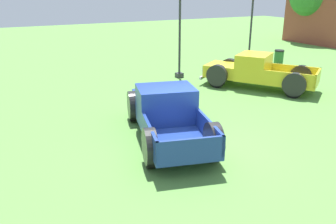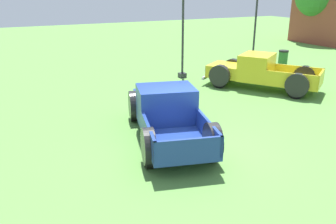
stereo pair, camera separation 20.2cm
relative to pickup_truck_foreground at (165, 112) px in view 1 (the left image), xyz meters
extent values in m
plane|color=#5B9342|center=(1.29, 0.13, -0.77)|extent=(80.00, 80.00, 0.00)
cube|color=navy|center=(-1.37, 0.38, -0.08)|extent=(1.96, 1.98, 0.58)
cube|color=silver|center=(-2.16, 0.60, -0.08)|extent=(0.45, 1.42, 0.49)
sphere|color=silver|center=(-2.31, -0.03, -0.05)|extent=(0.21, 0.21, 0.21)
sphere|color=silver|center=(-1.96, 1.21, -0.05)|extent=(0.21, 0.21, 0.21)
cube|color=navy|center=(0.06, -0.02, 0.24)|extent=(1.80, 2.08, 1.22)
cube|color=#8C9EA8|center=(-0.56, 0.15, 0.51)|extent=(0.45, 1.49, 0.54)
cube|color=navy|center=(1.80, -0.50, -0.32)|extent=(2.62, 2.30, 0.11)
cube|color=navy|center=(1.58, -1.31, 0.03)|extent=(2.17, 0.68, 0.58)
cube|color=navy|center=(2.03, 0.32, 0.03)|extent=(2.17, 0.68, 0.58)
cube|color=navy|center=(2.84, -0.78, 0.03)|extent=(0.55, 1.73, 0.58)
cylinder|color=black|center=(-1.61, -0.48, -0.37)|extent=(0.84, 0.44, 0.81)
cylinder|color=#B7B7BC|center=(-1.61, -0.49, -0.37)|extent=(0.38, 0.33, 0.32)
cylinder|color=black|center=(-1.61, -0.48, -0.17)|extent=(1.06, 0.56, 1.02)
cylinder|color=black|center=(-1.13, 1.24, -0.37)|extent=(0.84, 0.44, 0.81)
cylinder|color=#B7B7BC|center=(-1.13, 1.25, -0.37)|extent=(0.38, 0.33, 0.32)
cylinder|color=black|center=(-1.13, 1.24, -0.17)|extent=(1.06, 0.56, 1.02)
cylinder|color=black|center=(1.82, -1.43, -0.37)|extent=(0.84, 0.44, 0.81)
cylinder|color=#B7B7BC|center=(1.82, -1.44, -0.37)|extent=(0.38, 0.33, 0.32)
cylinder|color=black|center=(1.82, -1.43, -0.17)|extent=(1.06, 0.56, 1.02)
cylinder|color=black|center=(2.30, 0.29, -0.37)|extent=(0.84, 0.44, 0.81)
cylinder|color=#B7B7BC|center=(2.30, 0.30, -0.37)|extent=(0.38, 0.33, 0.32)
cylinder|color=black|center=(2.30, 0.29, -0.17)|extent=(1.06, 0.56, 1.02)
cube|color=silver|center=(-2.20, 0.61, -0.41)|extent=(0.62, 1.89, 0.13)
cube|color=yellow|center=(-4.39, 5.62, -0.08)|extent=(2.23, 2.23, 0.59)
cube|color=silver|center=(-5.07, 5.17, -0.08)|extent=(0.85, 1.25, 0.49)
sphere|color=silver|center=(-4.70, 4.64, -0.05)|extent=(0.21, 0.21, 0.21)
sphere|color=silver|center=(-5.41, 5.72, -0.05)|extent=(0.21, 0.21, 0.21)
cube|color=yellow|center=(-3.14, 6.44, 0.24)|extent=(2.14, 2.25, 1.23)
cube|color=#8C9EA8|center=(-3.68, 6.08, 0.51)|extent=(0.88, 1.31, 0.54)
cube|color=yellow|center=(-1.63, 7.43, -0.32)|extent=(2.85, 2.72, 0.11)
cube|color=yellow|center=(-1.16, 6.73, 0.03)|extent=(1.92, 1.30, 0.59)
cube|color=yellow|center=(-2.09, 8.14, 0.03)|extent=(1.92, 1.30, 0.59)
cube|color=yellow|center=(-0.73, 8.03, 0.03)|extent=(1.05, 1.54, 0.59)
cylinder|color=black|center=(-3.89, 4.87, -0.37)|extent=(0.81, 0.64, 0.81)
cylinder|color=#B7B7BC|center=(-3.89, 4.86, -0.37)|extent=(0.41, 0.39, 0.32)
cylinder|color=black|center=(-3.89, 4.87, -0.17)|extent=(1.02, 0.81, 1.02)
cylinder|color=black|center=(-4.88, 6.37, -0.37)|extent=(0.81, 0.64, 0.81)
cylinder|color=#B7B7BC|center=(-4.88, 6.37, -0.37)|extent=(0.41, 0.39, 0.32)
cylinder|color=black|center=(-4.88, 6.37, -0.17)|extent=(1.02, 0.81, 1.02)
cylinder|color=black|center=(-0.91, 6.83, -0.37)|extent=(0.81, 0.64, 0.81)
cylinder|color=#B7B7BC|center=(-0.91, 6.82, -0.37)|extent=(0.41, 0.39, 0.32)
cylinder|color=black|center=(-0.91, 6.83, -0.17)|extent=(1.02, 0.81, 1.02)
cylinder|color=black|center=(-1.90, 8.33, -0.37)|extent=(0.81, 0.64, 0.81)
cylinder|color=#B7B7BC|center=(-1.90, 8.34, -0.37)|extent=(0.41, 0.39, 0.32)
cylinder|color=black|center=(-1.90, 8.33, -0.17)|extent=(1.02, 0.81, 1.02)
cube|color=silver|center=(-5.11, 5.14, -0.41)|extent=(1.16, 1.68, 0.13)
cube|color=#2D2D33|center=(-7.36, 9.79, -0.65)|extent=(0.36, 0.36, 0.25)
cylinder|color=#2D2D33|center=(-7.36, 9.79, 1.35)|extent=(0.12, 0.12, 3.76)
cube|color=#2D2D33|center=(-6.54, 4.30, -0.65)|extent=(0.36, 0.36, 0.25)
cylinder|color=#2D2D33|center=(-6.54, 4.30, 1.37)|extent=(0.12, 0.12, 3.79)
cylinder|color=#2D6B2D|center=(-6.41, 11.41, -0.35)|extent=(0.56, 0.56, 0.85)
cylinder|color=black|center=(-6.41, 11.41, 0.13)|extent=(0.59, 0.59, 0.10)
cylinder|color=brown|center=(-12.43, 20.86, 0.53)|extent=(0.36, 0.36, 2.61)
cube|color=brown|center=(-11.64, 22.06, 1.23)|extent=(5.98, 4.02, 4.01)
camera|label=1|loc=(9.45, -4.97, 3.78)|focal=37.36mm
camera|label=2|loc=(9.55, -4.80, 3.78)|focal=37.36mm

